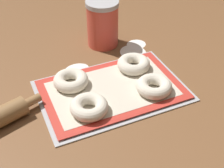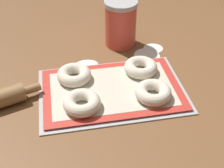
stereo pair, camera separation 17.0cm
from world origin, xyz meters
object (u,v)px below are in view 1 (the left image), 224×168
bagel_front_left (89,107)px  bagel_back_left (71,80)px  bagel_back_right (134,64)px  baking_tray (112,90)px  flour_canister (103,23)px  bagel_front_right (154,86)px

bagel_front_left → bagel_back_left: size_ratio=1.00×
bagel_back_left → bagel_back_right: same height
baking_tray → bagel_front_left: size_ratio=4.10×
flour_canister → bagel_back_left: bearing=-133.1°
bagel_front_left → baking_tray: bearing=34.0°
bagel_front_left → bagel_front_right: 0.21m
bagel_front_left → bagel_back_left: (-0.01, 0.13, 0.00)m
baking_tray → bagel_back_left: 0.13m
bagel_front_right → bagel_back_right: bearing=91.5°
bagel_front_right → flour_canister: size_ratio=0.63×
bagel_front_right → bagel_front_left: bearing=-178.3°
bagel_back_left → bagel_back_right: size_ratio=1.00×
baking_tray → bagel_front_left: bearing=-146.0°
bagel_front_right → flour_canister: 0.34m
bagel_back_right → flour_canister: (-0.03, 0.20, 0.06)m
bagel_front_right → flour_canister: flour_canister is taller
flour_canister → baking_tray: bearing=-106.9°
bagel_front_right → bagel_back_left: same height
bagel_back_right → bagel_front_left: bearing=-146.9°
bagel_back_left → bagel_back_right: bearing=0.2°
bagel_back_left → bagel_back_right: 0.22m
baking_tray → flour_canister: (0.08, 0.27, 0.08)m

